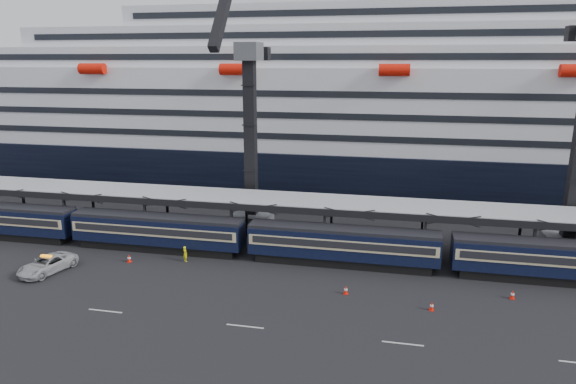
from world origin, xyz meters
name	(u,v)px	position (x,y,z in m)	size (l,w,h in m)	color
ground	(428,320)	(0.00, 0.00, 0.00)	(260.00, 260.00, 0.00)	black
lane_markings	(558,370)	(8.15, -5.23, 0.01)	(111.00, 4.27, 0.02)	beige
train	(376,247)	(-4.65, 10.00, 2.20)	(133.05, 3.00, 4.05)	black
canopy	(425,209)	(0.00, 14.00, 5.25)	(130.00, 6.25, 5.53)	gray
cruise_ship	(412,110)	(-1.08, 45.99, 12.34)	(214.09, 28.84, 34.00)	black
crane_dark_near	(249,132)	(-20.00, 18.59, 11.93)	(4.50, 17.75, 35.08)	#46494D
pickup_truck	(47,264)	(-35.85, 2.07, 0.80)	(2.67, 5.79, 1.61)	#A1A4A8
worker	(185,254)	(-23.83, 7.50, 0.81)	(0.59, 0.39, 1.62)	#F9F20D
traffic_cone_a	(61,256)	(-36.64, 5.29, 0.39)	(0.39, 0.39, 0.79)	red
traffic_cone_b	(129,258)	(-29.38, 6.09, 0.42)	(0.43, 0.43, 0.86)	red
traffic_cone_c	(346,290)	(-6.92, 3.35, 0.40)	(0.40, 0.40, 0.81)	red
traffic_cone_d	(432,306)	(0.34, 1.79, 0.39)	(0.40, 0.40, 0.80)	red
traffic_cone_e	(513,294)	(7.31, 5.44, 0.41)	(0.41, 0.41, 0.82)	red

